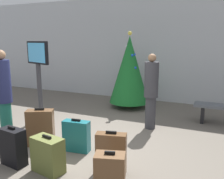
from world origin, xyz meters
TOP-DOWN VIEW (x-y plane):
  - ground_plane at (0.00, 0.00)m, footprint 16.00×16.00m
  - back_wall at (0.00, 4.39)m, footprint 16.00×0.20m
  - holiday_tree at (-0.24, 3.12)m, footprint 1.19×1.19m
  - flight_info_kiosk at (-1.91, 1.05)m, footprint 0.83×0.36m
  - traveller_0 at (-1.70, -0.25)m, footprint 0.37×0.37m
  - traveller_1 at (0.84, 1.60)m, footprint 0.38×0.38m
  - suitcase_0 at (-0.10, -0.13)m, footprint 0.51×0.25m
  - suitcase_1 at (-0.12, -0.94)m, footprint 0.56×0.37m
  - suitcase_2 at (-0.79, -0.98)m, footprint 0.47×0.28m
  - suitcase_3 at (0.81, -0.58)m, footprint 0.50×0.28m
  - suitcase_4 at (1.07, -1.22)m, footprint 0.43×0.34m
  - suitcase_5 at (-0.89, -0.17)m, footprint 0.56×0.44m

SIDE VIEW (x-z plane):
  - ground_plane at x=0.00m, z-range 0.00..0.00m
  - suitcase_1 at x=-0.12m, z-range -0.02..0.58m
  - suitcase_0 at x=-0.10m, z-range -0.02..0.61m
  - suitcase_2 at x=-0.79m, z-range -0.02..0.64m
  - suitcase_3 at x=0.81m, z-range -0.02..0.67m
  - suitcase_4 at x=1.07m, z-range -0.02..0.68m
  - suitcase_5 at x=-0.89m, z-range -0.02..0.73m
  - traveller_1 at x=0.84m, z-range 0.05..1.80m
  - traveller_0 at x=-1.70m, z-range 0.06..1.92m
  - holiday_tree at x=-0.24m, z-range 0.03..2.32m
  - flight_info_kiosk at x=-1.91m, z-range 0.39..2.41m
  - back_wall at x=0.00m, z-range 0.00..3.49m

